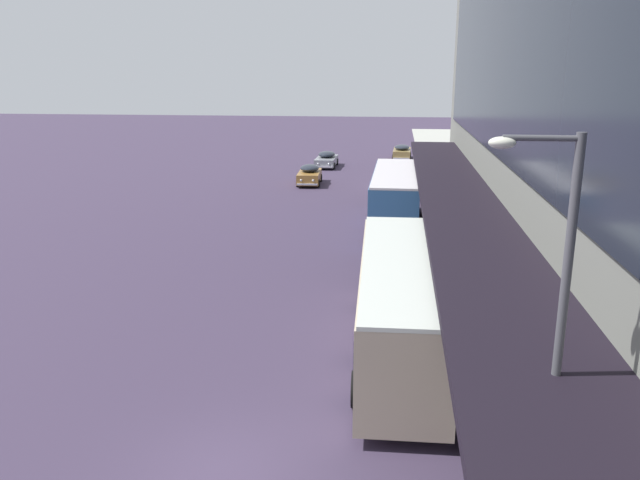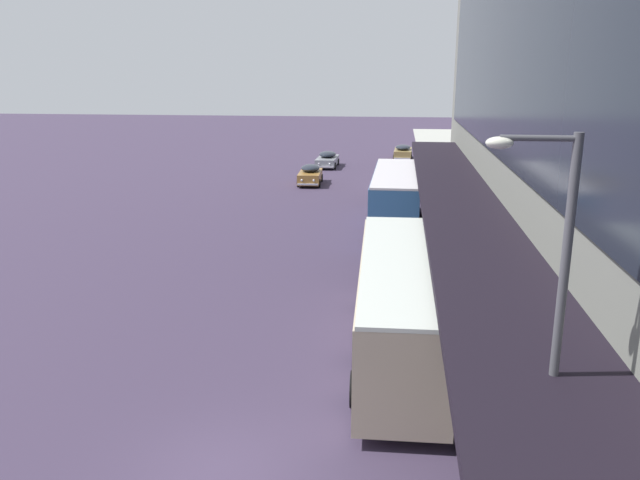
# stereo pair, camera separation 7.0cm
# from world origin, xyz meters

# --- Properties ---
(ground) EXTENTS (240.00, 240.00, 0.00)m
(ground) POSITION_xyz_m (0.00, 0.00, 0.00)
(ground) COLOR #3A2F45
(transit_bus_kerbside_front) EXTENTS (2.87, 11.01, 3.35)m
(transit_bus_kerbside_front) POSITION_xyz_m (3.71, 23.94, 1.92)
(transit_bus_kerbside_front) COLOR #315E92
(transit_bus_kerbside_front) RESTS_ON ground
(transit_bus_kerbside_rear) EXTENTS (2.92, 11.44, 3.24)m
(transit_bus_kerbside_rear) POSITION_xyz_m (3.96, 6.90, 1.86)
(transit_bus_kerbside_rear) COLOR tan
(transit_bus_kerbside_rear) RESTS_ON ground
(sedan_lead_mid) EXTENTS (2.00, 4.92, 1.49)m
(sedan_lead_mid) POSITION_xyz_m (-3.02, 47.99, 0.74)
(sedan_lead_mid) COLOR gray
(sedan_lead_mid) RESTS_ON ground
(sedan_trailing_mid) EXTENTS (2.04, 4.56, 1.59)m
(sedan_trailing_mid) POSITION_xyz_m (-3.31, 38.14, 0.79)
(sedan_trailing_mid) COLOR olive
(sedan_trailing_mid) RESTS_ON ground
(sedan_oncoming_front) EXTENTS (2.01, 4.84, 1.54)m
(sedan_oncoming_front) POSITION_xyz_m (4.26, 54.52, 0.77)
(sedan_oncoming_front) COLOR olive
(sedan_oncoming_front) RESTS_ON ground
(vw_van) EXTENTS (1.91, 4.55, 1.96)m
(vw_van) POSITION_xyz_m (3.89, 36.51, 1.10)
(vw_van) COLOR beige
(vw_van) RESTS_ON ground
(pedestrian_at_kerb) EXTENTS (0.53, 0.42, 1.86)m
(pedestrian_at_kerb) POSITION_xyz_m (6.89, 9.11, 1.18)
(pedestrian_at_kerb) COLOR black
(pedestrian_at_kerb) RESTS_ON sidewalk_kerb
(street_lamp) EXTENTS (1.50, 0.28, 7.81)m
(street_lamp) POSITION_xyz_m (6.47, -1.78, 4.64)
(street_lamp) COLOR #4C4C51
(street_lamp) RESTS_ON sidewalk_kerb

